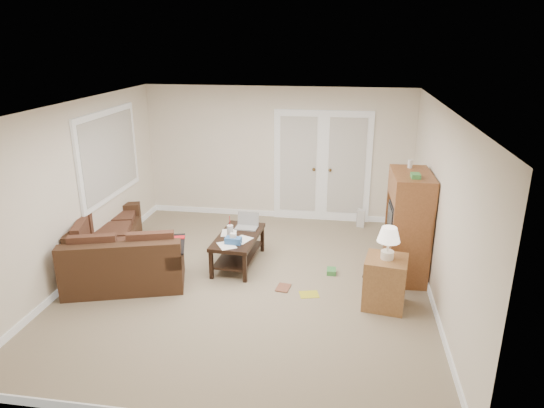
% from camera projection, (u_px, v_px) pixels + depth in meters
% --- Properties ---
extents(floor, '(5.50, 5.50, 0.00)m').
position_uv_depth(floor, '(250.00, 282.00, 6.94)').
color(floor, gray).
rests_on(floor, ground).
extents(ceiling, '(5.00, 5.50, 0.02)m').
position_uv_depth(ceiling, '(247.00, 106.00, 6.13)').
color(ceiling, silver).
rests_on(ceiling, wall_back).
extents(wall_left, '(0.02, 5.50, 2.50)m').
position_uv_depth(wall_left, '(76.00, 191.00, 6.90)').
color(wall_left, '#EEE3CF').
rests_on(wall_left, floor).
extents(wall_right, '(0.02, 5.50, 2.50)m').
position_uv_depth(wall_right, '(440.00, 209.00, 6.17)').
color(wall_right, '#EEE3CF').
rests_on(wall_right, floor).
extents(wall_back, '(5.00, 0.02, 2.50)m').
position_uv_depth(wall_back, '(277.00, 154.00, 9.11)').
color(wall_back, '#EEE3CF').
rests_on(wall_back, floor).
extents(wall_front, '(5.00, 0.02, 2.50)m').
position_uv_depth(wall_front, '(181.00, 304.00, 3.97)').
color(wall_front, '#EEE3CF').
rests_on(wall_front, floor).
extents(baseboards, '(5.00, 5.50, 0.10)m').
position_uv_depth(baseboards, '(250.00, 279.00, 6.93)').
color(baseboards, silver).
rests_on(baseboards, floor).
extents(french_doors, '(1.80, 0.05, 2.13)m').
position_uv_depth(french_doors, '(322.00, 167.00, 9.02)').
color(french_doors, silver).
rests_on(french_doors, floor).
extents(window_left, '(0.05, 1.92, 1.42)m').
position_uv_depth(window_left, '(109.00, 155.00, 7.73)').
color(window_left, silver).
rests_on(window_left, wall_left).
extents(sectional_sofa, '(2.27, 2.58, 0.76)m').
position_uv_depth(sectional_sofa, '(114.00, 250.00, 7.27)').
color(sectional_sofa, '#422919').
rests_on(sectional_sofa, floor).
extents(coffee_table, '(0.65, 1.21, 0.80)m').
position_uv_depth(coffee_table, '(239.00, 248.00, 7.44)').
color(coffee_table, black).
rests_on(coffee_table, floor).
extents(tv_armoire, '(0.56, 0.98, 1.67)m').
position_uv_depth(tv_armoire, '(407.00, 225.00, 6.93)').
color(tv_armoire, brown).
rests_on(tv_armoire, floor).
extents(side_cabinet, '(0.59, 0.59, 1.10)m').
position_uv_depth(side_cabinet, '(385.00, 278.00, 6.22)').
color(side_cabinet, olive).
rests_on(side_cabinet, floor).
extents(space_heater, '(0.15, 0.13, 0.33)m').
position_uv_depth(space_heater, '(361.00, 218.00, 8.94)').
color(space_heater, silver).
rests_on(space_heater, floor).
extents(floor_magazine, '(0.30, 0.26, 0.01)m').
position_uv_depth(floor_magazine, '(309.00, 294.00, 6.61)').
color(floor_magazine, gold).
rests_on(floor_magazine, floor).
extents(floor_greenbox, '(0.14, 0.18, 0.07)m').
position_uv_depth(floor_greenbox, '(331.00, 271.00, 7.19)').
color(floor_greenbox, '#3F8B41').
rests_on(floor_greenbox, floor).
extents(floor_book, '(0.21, 0.27, 0.02)m').
position_uv_depth(floor_book, '(277.00, 287.00, 6.80)').
color(floor_book, brown).
rests_on(floor_book, floor).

